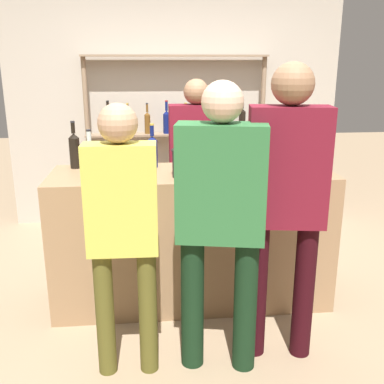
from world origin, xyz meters
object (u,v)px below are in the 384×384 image
counter_bottle_0 (90,160)px  counter_bottle_1 (302,150)px  wine_glass (262,157)px  customer_center (220,212)px  counter_bottle_5 (75,150)px  counter_bottle_4 (318,157)px  server_behind_counter (196,159)px  ice_bucket (187,163)px  customer_left (122,222)px  counter_bottle_2 (152,151)px  counter_bottle_3 (265,148)px  customer_right (286,193)px

counter_bottle_0 → counter_bottle_1: (1.55, 0.11, 0.02)m
wine_glass → customer_center: size_ratio=0.10×
counter_bottle_5 → customer_center: customer_center is taller
counter_bottle_0 → counter_bottle_4: (1.59, -0.08, 0.00)m
counter_bottle_5 → server_behind_counter: bearing=27.6°
ice_bucket → counter_bottle_4: bearing=-0.9°
counter_bottle_1 → ice_bucket: size_ratio=1.60×
ice_bucket → server_behind_counter: (0.15, 0.85, -0.15)m
counter_bottle_5 → ice_bucket: size_ratio=1.61×
counter_bottle_4 → server_behind_counter: size_ratio=0.20×
counter_bottle_4 → counter_bottle_5: 1.78m
counter_bottle_5 → customer_left: 1.13m
counter_bottle_2 → counter_bottle_4: counter_bottle_2 is taller
counter_bottle_0 → counter_bottle_5: counter_bottle_5 is taller
counter_bottle_2 → counter_bottle_4: size_ratio=1.02×
counter_bottle_3 → server_behind_counter: size_ratio=0.22×
counter_bottle_0 → wine_glass: size_ratio=1.85×
customer_center → counter_bottle_3: bearing=-16.5°
counter_bottle_0 → server_behind_counter: server_behind_counter is taller
counter_bottle_1 → server_behind_counter: bearing=137.0°
counter_bottle_0 → wine_glass: bearing=-3.7°
counter_bottle_1 → server_behind_counter: server_behind_counter is taller
counter_bottle_2 → ice_bucket: bearing=-53.0°
counter_bottle_3 → customer_right: customer_right is taller
counter_bottle_3 → wine_glass: bearing=-108.7°
wine_glass → counter_bottle_4: bearing=-0.8°
counter_bottle_2 → server_behind_counter: bearing=54.2°
counter_bottle_0 → customer_right: 1.37m
counter_bottle_3 → counter_bottle_4: counter_bottle_3 is taller
counter_bottle_5 → ice_bucket: 0.89m
ice_bucket → server_behind_counter: size_ratio=0.13×
ice_bucket → wine_glass: bearing=-1.0°
ice_bucket → server_behind_counter: server_behind_counter is taller
ice_bucket → customer_left: size_ratio=0.14×
counter_bottle_0 → wine_glass: 1.20m
counter_bottle_3 → customer_right: size_ratio=0.21×
server_behind_counter → customer_right: bearing=14.1°
customer_right → customer_left: customer_right is taller
counter_bottle_4 → customer_center: 1.06m
counter_bottle_4 → counter_bottle_1: bearing=103.6°
counter_bottle_3 → wine_glass: size_ratio=2.07×
server_behind_counter → customer_center: 1.54m
counter_bottle_3 → customer_left: size_ratio=0.23×
ice_bucket → customer_right: customer_right is taller
counter_bottle_4 → customer_right: 0.72m
counter_bottle_4 → ice_bucket: (-0.92, 0.01, -0.03)m
counter_bottle_5 → customer_right: size_ratio=0.20×
counter_bottle_0 → counter_bottle_2: same height
server_behind_counter → customer_left: server_behind_counter is taller
counter_bottle_2 → ice_bucket: (0.24, -0.31, -0.03)m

